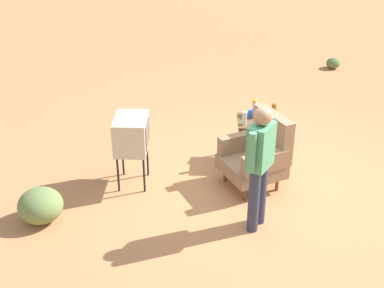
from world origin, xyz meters
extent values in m
plane|color=#C17A4C|center=(0.00, 0.00, 0.00)|extent=(60.00, 60.00, 0.00)
cylinder|color=brown|center=(-0.20, -0.54, 0.11)|extent=(0.05, 0.05, 0.22)
cylinder|color=brown|center=(0.27, -0.29, 0.11)|extent=(0.05, 0.05, 0.22)
cylinder|color=brown|center=(-0.45, -0.07, 0.11)|extent=(0.05, 0.05, 0.22)
cylinder|color=brown|center=(0.02, 0.18, 0.11)|extent=(0.05, 0.05, 0.22)
cube|color=#8C6B4C|center=(-0.09, -0.18, 0.32)|extent=(1.03, 1.03, 0.20)
cube|color=#8C6B4C|center=(-0.24, 0.10, 0.74)|extent=(0.75, 0.50, 0.64)
cube|color=#8C6B4C|center=(-0.37, -0.34, 0.55)|extent=(0.45, 0.67, 0.26)
cube|color=#8C6B4C|center=(0.19, -0.03, 0.55)|extent=(0.45, 0.67, 0.26)
cylinder|color=black|center=(-1.10, -0.31, 0.31)|extent=(0.04, 0.04, 0.63)
cylinder|color=black|center=(-0.65, -0.31, 0.31)|extent=(0.04, 0.04, 0.63)
cylinder|color=black|center=(-1.10, 0.14, 0.31)|extent=(0.04, 0.04, 0.63)
cylinder|color=black|center=(-0.65, 0.14, 0.31)|extent=(0.04, 0.04, 0.63)
cube|color=brown|center=(-0.88, -0.08, 0.64)|extent=(0.56, 0.56, 0.03)
cylinder|color=black|center=(0.11, -1.67, 0.28)|extent=(0.03, 0.03, 0.55)
cylinder|color=black|center=(-0.33, -1.67, 0.28)|extent=(0.03, 0.03, 0.55)
cylinder|color=black|center=(0.11, -2.03, 0.28)|extent=(0.03, 0.03, 0.55)
cylinder|color=black|center=(-0.33, -2.03, 0.28)|extent=(0.03, 0.03, 0.55)
cube|color=#BCB299|center=(-0.11, -1.85, 0.79)|extent=(0.60, 0.44, 0.48)
cube|color=#383D3F|center=(-0.11, -1.63, 0.79)|extent=(0.42, 0.01, 0.34)
cylinder|color=#2D3347|center=(0.76, -0.13, 0.43)|extent=(0.14, 0.14, 0.86)
cylinder|color=#2D3347|center=(0.94, -0.23, 0.43)|extent=(0.14, 0.14, 0.86)
cube|color=#4C9366|center=(0.85, -0.18, 1.14)|extent=(0.42, 0.37, 0.56)
cylinder|color=#4C9366|center=(0.64, -0.06, 1.17)|extent=(0.09, 0.09, 0.50)
cylinder|color=#4C9366|center=(1.06, -0.30, 1.17)|extent=(0.09, 0.09, 0.50)
sphere|color=#A37556|center=(0.85, -0.18, 1.53)|extent=(0.22, 0.22, 0.22)
cylinder|color=red|center=(-0.98, -0.07, 0.72)|extent=(0.07, 0.07, 0.12)
cylinder|color=blue|center=(-0.98, -0.17, 0.72)|extent=(0.07, 0.07, 0.12)
cylinder|color=silver|center=(-0.74, -0.27, 0.76)|extent=(0.06, 0.06, 0.20)
cylinder|color=brown|center=(-0.82, 0.16, 0.81)|extent=(0.07, 0.07, 0.30)
cylinder|color=silver|center=(-1.11, -0.09, 0.75)|extent=(0.09, 0.09, 0.18)
sphere|color=yellow|center=(-1.11, -0.09, 0.89)|extent=(0.07, 0.07, 0.07)
sphere|color=#E04C66|center=(-1.15, -0.08, 0.89)|extent=(0.07, 0.07, 0.07)
sphere|color=orange|center=(-1.07, -0.11, 0.89)|extent=(0.07, 0.07, 0.07)
ellipsoid|color=olive|center=(0.83, -2.91, 0.22)|extent=(0.58, 0.58, 0.44)
ellipsoid|color=#516B38|center=(-5.05, 1.95, 0.12)|extent=(0.30, 0.30, 0.24)
camera|label=1|loc=(6.36, -0.79, 4.09)|focal=49.85mm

